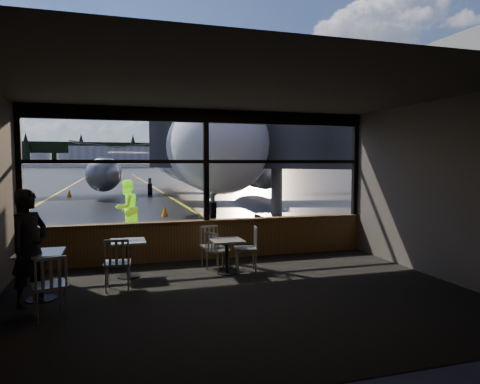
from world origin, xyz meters
name	(u,v)px	position (x,y,z in m)	size (l,w,h in m)	color
ground_plane	(120,170)	(0.00, 120.00, 0.00)	(520.00, 520.00, 0.00)	black
carpet_floor	(244,297)	(0.00, -3.00, 0.01)	(8.00, 6.00, 0.01)	black
ceiling	(244,88)	(0.00, -3.00, 3.50)	(8.00, 6.00, 0.04)	#38332D
wall_right	(441,190)	(4.00, -3.00, 1.75)	(0.04, 6.00, 3.50)	#4F463F
wall_back	(333,216)	(0.00, -6.00, 1.75)	(8.00, 0.04, 3.50)	#4F463F
window_sill	(206,240)	(0.00, 0.00, 0.45)	(8.00, 0.28, 0.90)	#543619
window_header	(206,116)	(0.00, 0.00, 3.35)	(8.00, 0.18, 0.30)	black
mullion_left	(19,166)	(-3.95, 0.00, 2.20)	(0.12, 0.12, 2.60)	black
mullion_centre	(206,166)	(0.00, 0.00, 2.20)	(0.12, 0.12, 2.60)	black
mullion_right	(355,166)	(3.95, 0.00, 2.20)	(0.12, 0.12, 2.60)	black
window_transom	(206,162)	(0.00, 0.00, 2.30)	(8.00, 0.10, 0.08)	black
airliner	(183,116)	(2.61, 19.38, 5.42)	(29.58, 35.49, 10.84)	white
jet_bridge	(268,162)	(3.60, 5.50, 2.30)	(8.63, 10.55, 4.60)	#2E2E31
cafe_table_near	(227,257)	(0.12, -1.43, 0.35)	(0.64, 0.64, 0.71)	gray
cafe_table_mid	(128,259)	(-1.83, -1.14, 0.37)	(0.67, 0.67, 0.74)	#9D9890
cafe_table_left	(40,276)	(-3.27, -2.19, 0.41)	(0.74, 0.74, 0.81)	#A7A199
chair_near_e	(246,249)	(0.54, -1.38, 0.48)	(0.52, 0.52, 0.96)	#ABA69A
chair_near_w	(218,251)	(0.01, -1.09, 0.41)	(0.45, 0.45, 0.83)	#B0AB9F
chair_near_n	(212,247)	(-0.05, -0.83, 0.45)	(0.49, 0.49, 0.90)	#ABA79A
chair_mid_s	(117,264)	(-2.04, -1.98, 0.48)	(0.53, 0.53, 0.97)	#AEA89D
chair_left_s	(49,286)	(-3.01, -3.15, 0.48)	(0.53, 0.53, 0.97)	beige
passenger	(29,248)	(-3.38, -2.43, 0.93)	(0.68, 0.45, 1.87)	black
ground_crew	(127,208)	(-1.69, 3.81, 0.87)	(0.85, 0.66, 1.74)	#BFF219
cone_nose	(165,211)	(0.00, 8.35, 0.21)	(0.31, 0.31, 0.43)	orange
cone_wing	(69,193)	(-4.86, 20.56, 0.24)	(0.34, 0.34, 0.48)	#EF5107
terminal_annex	(467,142)	(10.00, 2.50, 3.00)	(5.00, 7.00, 6.00)	gray
hangar_mid	(117,156)	(0.00, 185.00, 5.00)	(38.00, 15.00, 10.00)	silver
hangar_right	(252,154)	(60.00, 178.00, 6.00)	(50.00, 20.00, 12.00)	silver
fuel_tank_a	(41,160)	(-30.00, 182.00, 3.00)	(8.00, 8.00, 6.00)	silver
fuel_tank_b	(67,160)	(-20.00, 182.00, 3.00)	(8.00, 8.00, 6.00)	silver
fuel_tank_c	(93,160)	(-10.00, 182.00, 3.00)	(8.00, 8.00, 6.00)	silver
treeline	(116,155)	(0.00, 210.00, 6.00)	(360.00, 3.00, 12.00)	black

